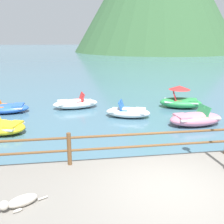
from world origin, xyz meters
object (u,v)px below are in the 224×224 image
(dog_resting, at_px, (19,202))
(pedal_boat_5, at_px, (181,100))
(pedal_boat_4, at_px, (195,119))
(pedal_boat_6, at_px, (75,103))
(pedal_boat_1, at_px, (1,127))
(pedal_boat_3, at_px, (6,108))
(pedal_boat_2, at_px, (128,112))

(dog_resting, xyz_separation_m, pedal_boat_5, (7.21, 8.70, -0.10))
(pedal_boat_4, relative_size, pedal_boat_6, 0.97)
(pedal_boat_1, bearing_deg, dog_resting, -72.51)
(dog_resting, distance_m, pedal_boat_6, 9.54)
(dog_resting, relative_size, pedal_boat_5, 0.39)
(dog_resting, xyz_separation_m, pedal_boat_4, (6.66, 5.64, -0.21))
(pedal_boat_4, xyz_separation_m, pedal_boat_5, (0.55, 3.06, 0.11))
(pedal_boat_1, relative_size, pedal_boat_3, 1.01)
(pedal_boat_3, xyz_separation_m, pedal_boat_5, (9.60, -0.35, 0.18))
(pedal_boat_1, height_order, pedal_boat_4, pedal_boat_4)
(pedal_boat_3, height_order, pedal_boat_6, pedal_boat_6)
(dog_resting, bearing_deg, pedal_boat_3, 104.78)
(pedal_boat_5, bearing_deg, dog_resting, -129.66)
(dog_resting, bearing_deg, pedal_boat_5, 50.34)
(pedal_boat_3, bearing_deg, dog_resting, -75.22)
(pedal_boat_2, bearing_deg, pedal_boat_4, -31.41)
(pedal_boat_2, xyz_separation_m, pedal_boat_5, (3.32, 1.37, 0.16))
(dog_resting, distance_m, pedal_boat_1, 6.14)
(pedal_boat_5, bearing_deg, pedal_boat_4, -100.22)
(pedal_boat_6, bearing_deg, pedal_boat_1, -130.97)
(pedal_boat_1, relative_size, pedal_boat_6, 0.91)
(pedal_boat_1, height_order, pedal_boat_5, pedal_boat_5)
(pedal_boat_1, distance_m, pedal_boat_2, 5.92)
(dog_resting, distance_m, pedal_boat_2, 8.30)
(pedal_boat_3, relative_size, pedal_boat_4, 0.94)
(pedal_boat_2, bearing_deg, pedal_boat_5, 22.36)
(pedal_boat_2, relative_size, pedal_boat_3, 1.02)
(pedal_boat_2, bearing_deg, pedal_boat_1, -165.50)
(pedal_boat_2, xyz_separation_m, pedal_boat_3, (-6.28, 1.72, -0.02))
(dog_resting, distance_m, pedal_boat_3, 9.37)
(pedal_boat_3, distance_m, pedal_boat_6, 3.69)
(pedal_boat_5, bearing_deg, pedal_boat_2, -157.64)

